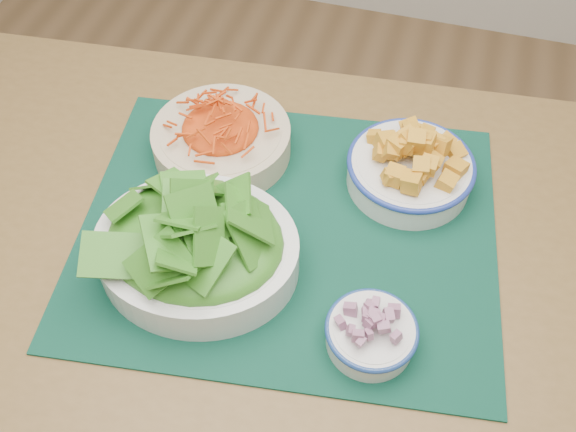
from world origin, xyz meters
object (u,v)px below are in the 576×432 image
Objects in this scene: placemat at (288,230)px; squash_bowl at (411,164)px; onion_bowl at (371,331)px; carrot_bowl at (221,135)px; table at (257,285)px; lettuce_bowl at (196,241)px.

placemat is 2.41× the size of squash_bowl.
squash_bowl is 0.28m from onion_bowl.
squash_bowl is (0.29, 0.02, 0.00)m from carrot_bowl.
table is at bearing -135.89° from squash_bowl.
carrot_bowl is at bearing 117.41° from table.
placemat is 0.21m from onion_bowl.
carrot_bowl reaches higher than onion_bowl.
lettuce_bowl is (-0.10, -0.09, 0.06)m from placemat.
lettuce_bowl is (-0.25, -0.23, 0.02)m from squash_bowl.
squash_bowl reaches higher than placemat.
lettuce_bowl is at bearing -147.68° from table.
placemat is 0.19m from carrot_bowl.
carrot_bowl is 0.40m from onion_bowl.
carrot_bowl is 2.11× the size of onion_bowl.
table is at bearing -56.99° from carrot_bowl.
lettuce_bowl reaches higher than carrot_bowl.
lettuce_bowl reaches higher than table.
lettuce_bowl is at bearing -137.35° from squash_bowl.
squash_bowl is at bearing 37.63° from lettuce_bowl.
table is 0.30m from squash_bowl.
table is at bearing 151.73° from onion_bowl.
carrot_bowl is at bearing -176.62° from squash_bowl.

